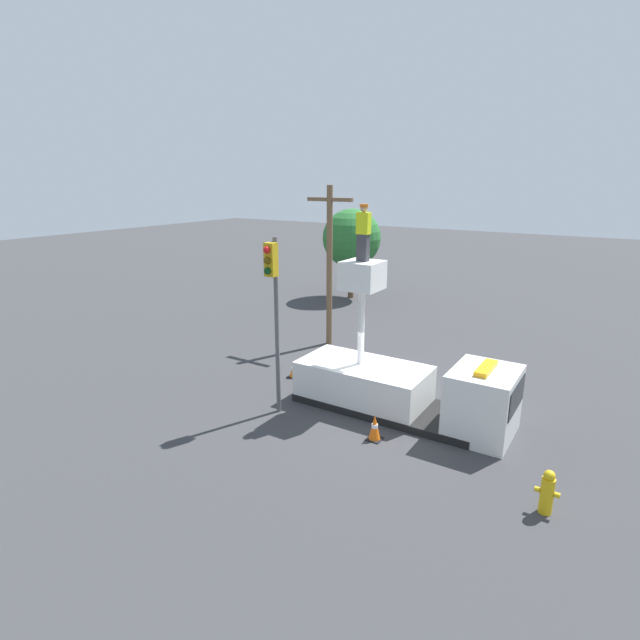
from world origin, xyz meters
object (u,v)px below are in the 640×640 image
object	(u,v)px
tree_left_bg	(352,238)
traffic_light_pole	(273,293)
fire_hydrant	(547,492)
utility_pole	(329,261)
traffic_cone_curbside	(375,428)
worker	(363,233)
bucket_truck	(401,387)
traffic_cone_rear	(294,369)

from	to	relation	value
tree_left_bg	traffic_light_pole	bearing A→B (deg)	-69.29
fire_hydrant	utility_pole	size ratio (longest dim) A/B	0.15
fire_hydrant	traffic_cone_curbside	size ratio (longest dim) A/B	1.36
worker	tree_left_bg	distance (m)	15.61
traffic_cone_curbside	utility_pole	world-z (taller)	utility_pole
worker	traffic_cone_curbside	distance (m)	5.88
traffic_cone_curbside	tree_left_bg	size ratio (longest dim) A/B	0.14
bucket_truck	fire_hydrant	world-z (taller)	bucket_truck
traffic_cone_rear	utility_pole	xyz separation A→B (m)	(-0.98, 4.15, 3.53)
utility_pole	traffic_cone_rear	bearing A→B (deg)	-76.65
tree_left_bg	fire_hydrant	bearing A→B (deg)	-49.17
fire_hydrant	tree_left_bg	size ratio (longest dim) A/B	0.19
bucket_truck	worker	bearing A→B (deg)	180.00
utility_pole	tree_left_bg	bearing A→B (deg)	112.92
traffic_cone_curbside	fire_hydrant	bearing A→B (deg)	-10.59
traffic_light_pole	traffic_cone_curbside	size ratio (longest dim) A/B	7.15
fire_hydrant	utility_pole	world-z (taller)	utility_pole
fire_hydrant	traffic_cone_curbside	bearing A→B (deg)	169.41
bucket_truck	tree_left_bg	distance (m)	16.52
fire_hydrant	tree_left_bg	distance (m)	21.74
fire_hydrant	utility_pole	bearing A→B (deg)	143.65
traffic_cone_rear	tree_left_bg	bearing A→B (deg)	109.93
traffic_cone_rear	fire_hydrant	bearing A→B (deg)	-20.46
worker	traffic_light_pole	world-z (taller)	worker
traffic_light_pole	traffic_cone_rear	distance (m)	4.78
worker	traffic_light_pole	xyz separation A→B (m)	(-1.90, -2.13, -1.71)
bucket_truck	traffic_light_pole	xyz separation A→B (m)	(-3.37, -2.13, 3.07)
traffic_cone_rear	traffic_cone_curbside	xyz separation A→B (m)	(4.70, -2.63, 0.07)
bucket_truck	utility_pole	world-z (taller)	utility_pole
worker	traffic_cone_rear	xyz separation A→B (m)	(-3.15, 0.65, -5.39)
traffic_light_pole	tree_left_bg	world-z (taller)	traffic_light_pole
worker	tree_left_bg	xyz separation A→B (m)	(-7.77, 13.40, -1.95)
tree_left_bg	utility_pole	xyz separation A→B (m)	(3.64, -8.60, 0.09)
worker	traffic_light_pole	size ratio (longest dim) A/B	0.31
traffic_light_pole	fire_hydrant	bearing A→B (deg)	-5.17
bucket_truck	traffic_cone_curbside	bearing A→B (deg)	-87.67
bucket_truck	worker	size ratio (longest dim) A/B	3.98
tree_left_bg	utility_pole	bearing A→B (deg)	-67.08
traffic_cone_curbside	traffic_light_pole	bearing A→B (deg)	-177.58
bucket_truck	traffic_cone_curbside	distance (m)	2.06
worker	utility_pole	xyz separation A→B (m)	(-4.14, 4.79, -1.86)
bucket_truck	traffic_cone_curbside	world-z (taller)	bucket_truck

